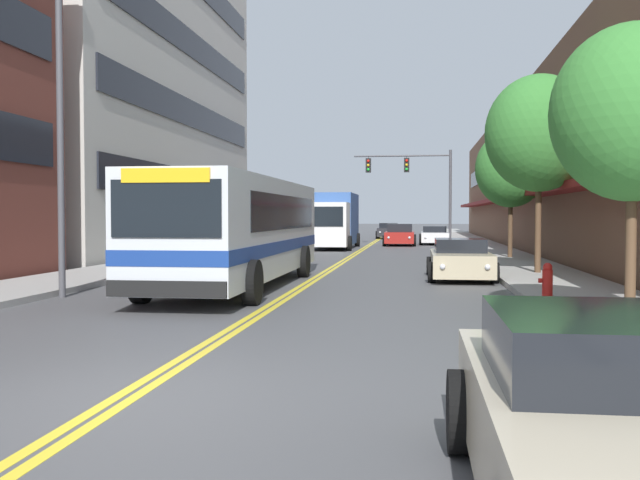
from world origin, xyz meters
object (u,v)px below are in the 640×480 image
Objects in this scene: city_bus at (241,226)px; street_tree_right_mid at (539,133)px; traffic_signal_mast at (416,177)px; street_tree_right_far at (511,169)px; box_truck at (334,220)px; street_lamp_left_near at (73,102)px; car_black_parked_left_near at (241,247)px; car_white_parked_right_mid at (434,236)px; car_champagne_parked_right_foreground at (616,426)px; fire_hydrant at (547,280)px; car_beige_parked_right_far at (460,260)px; car_red_moving_lead at (400,235)px; street_tree_right_near at (633,113)px; car_charcoal_moving_second at (389,231)px.

street_tree_right_mid reaches higher than city_bus.
traffic_signal_mast is 15.31m from street_tree_right_far.
box_truck is 7.12m from traffic_signal_mast.
street_lamp_left_near is 19.81m from street_tree_right_far.
car_black_parked_left_near is 1.00× the size of car_white_parked_right_mid.
car_white_parked_right_mid is at bearing 74.22° from street_lamp_left_near.
city_bus is 9.98m from street_tree_right_mid.
box_truck reaches higher than car_champagne_parked_right_foreground.
car_black_parked_left_near is 26.60m from car_champagne_parked_right_foreground.
fire_hydrant is (-0.95, -7.14, -4.01)m from street_tree_right_mid.
car_champagne_parked_right_foreground is 15.21m from street_lamp_left_near.
box_truck is 10.22× the size of fire_hydrant.
street_lamp_left_near is at bearing -146.11° from car_beige_parked_right_far.
car_white_parked_right_mid is 17.61m from street_tree_right_far.
car_white_parked_right_mid reaches higher than fire_hydrant.
car_beige_parked_right_far is 20.62m from box_truck.
street_tree_right_mid reaches higher than car_white_parked_right_mid.
car_red_moving_lead is 0.92× the size of street_tree_right_near.
city_bus is 27.81m from traffic_signal_mast.
car_champagne_parked_right_foreground reaches higher than fire_hydrant.
street_lamp_left_near is (-5.69, -44.62, 4.03)m from car_charcoal_moving_second.
traffic_signal_mast is at bearing -118.36° from car_white_parked_right_mid.
street_lamp_left_near is at bearing 163.71° from street_tree_right_near.
street_lamp_left_near is (-8.01, -30.43, 0.25)m from traffic_signal_mast.
car_champagne_parked_right_foreground is at bearing -97.78° from street_tree_right_mid.
street_tree_right_far is (11.48, 1.86, 3.38)m from car_black_parked_left_near.
street_tree_right_near is (2.31, 7.91, 3.04)m from car_champagne_parked_right_foreground.
traffic_signal_mast reaches higher than street_tree_right_near.
street_tree_right_near is 6.52× the size of fire_hydrant.
traffic_signal_mast is at bearing 80.14° from city_bus.
car_red_moving_lead reaches higher than car_white_parked_right_mid.
street_tree_right_mid is 8.42m from street_tree_right_far.
car_beige_parked_right_far is at bearing -40.40° from car_black_parked_left_near.
car_charcoal_moving_second is at bearing 97.08° from street_tree_right_near.
car_champagne_parked_right_foreground is at bearing -67.22° from city_bus.
car_black_parked_left_near is at bearing 87.47° from street_lamp_left_near.
fire_hydrant is at bearing -73.31° from box_truck.
car_white_parked_right_mid is 1.07× the size of car_beige_parked_right_far.
car_champagne_parked_right_foreground is 42.09m from car_red_moving_lead.
street_tree_right_far is at bearing 9.23° from car_black_parked_left_near.
car_black_parked_left_near is at bearing 149.91° from street_tree_right_mid.
street_tree_right_mid is 1.14× the size of street_tree_right_far.
street_lamp_left_near reaches higher than fire_hydrant.
street_lamp_left_near is (-6.97, -30.71, 3.99)m from car_red_moving_lead.
car_charcoal_moving_second is 5.41× the size of fire_hydrant.
car_white_parked_right_mid is 4.62m from traffic_signal_mast.
fire_hydrant is at bearing -21.48° from city_bus.
city_bus is 2.43× the size of car_black_parked_left_near.
street_tree_right_mid is at bearing 31.49° from street_lamp_left_near.
city_bus is 10.84m from street_tree_right_near.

